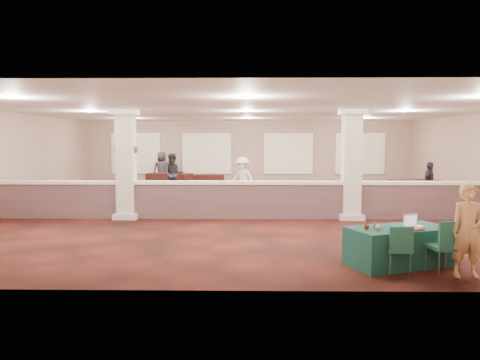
{
  "coord_description": "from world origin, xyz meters",
  "views": [
    {
      "loc": [
        0.03,
        -14.95,
        2.3
      ],
      "look_at": [
        -0.19,
        -2.0,
        1.17
      ],
      "focal_mm": 35.0,
      "sensor_mm": 36.0,
      "label": 1
    }
  ],
  "objects_px": {
    "woman": "(468,230)",
    "far_table_front_right": "(399,199)",
    "attendee_a": "(173,175)",
    "conf_chair_side": "(399,246)",
    "attendee_d": "(162,170)",
    "far_table_back_right": "(415,189)",
    "near_table": "(399,246)",
    "far_table_front_center": "(196,190)",
    "far_table_back_center": "(205,182)",
    "attendee_b": "(242,178)",
    "far_table_back_left": "(170,182)",
    "far_table_front_left": "(100,190)",
    "conf_chair_main": "(446,242)",
    "attendee_c": "(429,183)"
  },
  "relations": [
    {
      "from": "attendee_a",
      "to": "far_table_front_right",
      "type": "bearing_deg",
      "value": -30.41
    },
    {
      "from": "attendee_b",
      "to": "attendee_d",
      "type": "distance_m",
      "value": 5.38
    },
    {
      "from": "far_table_front_left",
      "to": "far_table_front_center",
      "type": "height_order",
      "value": "far_table_front_left"
    },
    {
      "from": "far_table_front_left",
      "to": "far_table_front_right",
      "type": "xyz_separation_m",
      "value": [
        10.81,
        -2.34,
        -0.03
      ]
    },
    {
      "from": "woman",
      "to": "attendee_c",
      "type": "bearing_deg",
      "value": 74.85
    },
    {
      "from": "conf_chair_side",
      "to": "far_table_back_right",
      "type": "relative_size",
      "value": 0.47
    },
    {
      "from": "near_table",
      "to": "conf_chair_side",
      "type": "distance_m",
      "value": 0.63
    },
    {
      "from": "far_table_front_center",
      "to": "far_table_front_right",
      "type": "bearing_deg",
      "value": -18.3
    },
    {
      "from": "attendee_a",
      "to": "attendee_c",
      "type": "height_order",
      "value": "attendee_a"
    },
    {
      "from": "conf_chair_side",
      "to": "woman",
      "type": "bearing_deg",
      "value": -8.24
    },
    {
      "from": "far_table_front_center",
      "to": "attendee_d",
      "type": "distance_m",
      "value": 4.31
    },
    {
      "from": "attendee_b",
      "to": "attendee_d",
      "type": "xyz_separation_m",
      "value": [
        -3.82,
        3.79,
        0.06
      ]
    },
    {
      "from": "far_table_back_left",
      "to": "attendee_b",
      "type": "xyz_separation_m",
      "value": [
        3.3,
        -2.89,
        0.42
      ]
    },
    {
      "from": "woman",
      "to": "far_table_front_center",
      "type": "bearing_deg",
      "value": 121.37
    },
    {
      "from": "far_table_front_center",
      "to": "near_table",
      "type": "bearing_deg",
      "value": -63.22
    },
    {
      "from": "near_table",
      "to": "far_table_back_right",
      "type": "bearing_deg",
      "value": 48.35
    },
    {
      "from": "near_table",
      "to": "conf_chair_main",
      "type": "height_order",
      "value": "conf_chair_main"
    },
    {
      "from": "woman",
      "to": "attendee_d",
      "type": "distance_m",
      "value": 15.96
    },
    {
      "from": "far_table_front_right",
      "to": "far_table_back_center",
      "type": "xyz_separation_m",
      "value": [
        -7.03,
        5.84,
        0.01
      ]
    },
    {
      "from": "far_table_front_right",
      "to": "far_table_back_left",
      "type": "distance_m",
      "value": 10.04
    },
    {
      "from": "attendee_c",
      "to": "attendee_d",
      "type": "xyz_separation_m",
      "value": [
        -10.5,
        5.01,
        0.11
      ]
    },
    {
      "from": "attendee_c",
      "to": "far_table_front_left",
      "type": "bearing_deg",
      "value": 123.29
    },
    {
      "from": "conf_chair_side",
      "to": "attendee_c",
      "type": "bearing_deg",
      "value": 64.18
    },
    {
      "from": "conf_chair_main",
      "to": "woman",
      "type": "xyz_separation_m",
      "value": [
        0.31,
        -0.11,
        0.23
      ]
    },
    {
      "from": "conf_chair_main",
      "to": "far_table_front_right",
      "type": "distance_m",
      "value": 7.93
    },
    {
      "from": "far_table_front_center",
      "to": "far_table_back_left",
      "type": "height_order",
      "value": "far_table_back_left"
    },
    {
      "from": "far_table_front_left",
      "to": "attendee_b",
      "type": "xyz_separation_m",
      "value": [
        5.54,
        -0.01,
        0.46
      ]
    },
    {
      "from": "woman",
      "to": "conf_chair_side",
      "type": "bearing_deg",
      "value": 175.95
    },
    {
      "from": "far_table_front_center",
      "to": "attendee_b",
      "type": "height_order",
      "value": "attendee_b"
    },
    {
      "from": "near_table",
      "to": "attendee_b",
      "type": "height_order",
      "value": "attendee_b"
    },
    {
      "from": "far_table_back_right",
      "to": "attendee_a",
      "type": "height_order",
      "value": "attendee_a"
    },
    {
      "from": "far_table_back_center",
      "to": "attendee_b",
      "type": "xyz_separation_m",
      "value": [
        1.76,
        -3.51,
        0.47
      ]
    },
    {
      "from": "conf_chair_main",
      "to": "far_table_front_center",
      "type": "relative_size",
      "value": 0.57
    },
    {
      "from": "near_table",
      "to": "far_table_back_center",
      "type": "height_order",
      "value": "near_table"
    },
    {
      "from": "far_table_front_center",
      "to": "far_table_back_center",
      "type": "distance_m",
      "value": 3.5
    },
    {
      "from": "far_table_front_left",
      "to": "attendee_b",
      "type": "height_order",
      "value": "attendee_b"
    },
    {
      "from": "far_table_front_center",
      "to": "far_table_front_right",
      "type": "height_order",
      "value": "far_table_front_center"
    },
    {
      "from": "far_table_front_center",
      "to": "far_table_back_left",
      "type": "xyz_separation_m",
      "value": [
        -1.49,
        2.88,
        0.05
      ]
    },
    {
      "from": "conf_chair_main",
      "to": "conf_chair_side",
      "type": "distance_m",
      "value": 0.8
    },
    {
      "from": "near_table",
      "to": "conf_chair_main",
      "type": "relative_size",
      "value": 1.94
    },
    {
      "from": "woman",
      "to": "far_table_front_right",
      "type": "height_order",
      "value": "woman"
    },
    {
      "from": "far_table_front_center",
      "to": "conf_chair_side",
      "type": "bearing_deg",
      "value": -65.47
    },
    {
      "from": "far_table_front_right",
      "to": "attendee_d",
      "type": "height_order",
      "value": "attendee_d"
    },
    {
      "from": "conf_chair_main",
      "to": "woman",
      "type": "height_order",
      "value": "woman"
    },
    {
      "from": "near_table",
      "to": "far_table_front_right",
      "type": "height_order",
      "value": "near_table"
    },
    {
      "from": "near_table",
      "to": "attendee_d",
      "type": "relative_size",
      "value": 1.06
    },
    {
      "from": "attendee_d",
      "to": "far_table_back_left",
      "type": "bearing_deg",
      "value": 121.15
    },
    {
      "from": "near_table",
      "to": "conf_chair_side",
      "type": "relative_size",
      "value": 2.17
    },
    {
      "from": "far_table_back_left",
      "to": "attendee_c",
      "type": "height_order",
      "value": "attendee_c"
    },
    {
      "from": "woman",
      "to": "far_table_front_center",
      "type": "xyz_separation_m",
      "value": [
        -5.71,
        10.2,
        -0.45
      ]
    }
  ]
}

